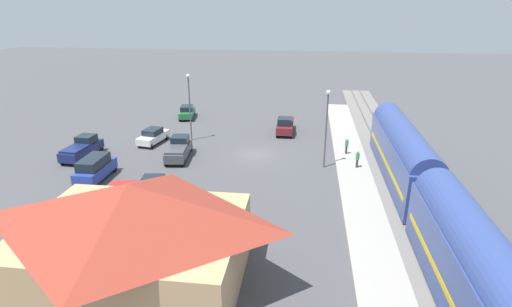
{
  "coord_description": "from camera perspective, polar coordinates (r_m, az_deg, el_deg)",
  "views": [
    {
      "loc": [
        -5.24,
        40.49,
        15.39
      ],
      "look_at": [
        -0.36,
        2.33,
        1.0
      ],
      "focal_mm": 28.45,
      "sensor_mm": 36.0,
      "label": 1
    }
  ],
  "objects": [
    {
      "name": "light_pole_near_platform",
      "position": [
        39.34,
        9.9,
        4.69
      ],
      "size": [
        0.44,
        0.44,
        7.73
      ],
      "color": "#515156",
      "rests_on": "ground"
    },
    {
      "name": "sedan_white",
      "position": [
        48.38,
        -14.28,
        2.4
      ],
      "size": [
        2.59,
        4.75,
        1.74
      ],
      "color": "white",
      "rests_on": "ground"
    },
    {
      "name": "pickup_charcoal",
      "position": [
        43.06,
        -10.81,
        0.65
      ],
      "size": [
        2.52,
        5.58,
        2.14
      ],
      "color": "#47494F",
      "rests_on": "ground"
    },
    {
      "name": "suv_blue",
      "position": [
        39.94,
        -21.72,
        -1.91
      ],
      "size": [
        2.0,
        4.92,
        2.22
      ],
      "color": "#283D9E",
      "rests_on": "ground"
    },
    {
      "name": "pedestrian_waiting_far",
      "position": [
        40.34,
        14.08,
        -0.6
      ],
      "size": [
        0.36,
        0.36,
        1.71
      ],
      "color": "#333338",
      "rests_on": "platform"
    },
    {
      "name": "light_pole_lot_center",
      "position": [
        47.6,
        -9.35,
        7.52
      ],
      "size": [
        0.44,
        0.44,
        7.82
      ],
      "color": "#515156",
      "rests_on": "ground"
    },
    {
      "name": "pickup_navy",
      "position": [
        46.25,
        -23.25,
        0.7
      ],
      "size": [
        2.28,
        5.51,
        2.14
      ],
      "color": "navy",
      "rests_on": "ground"
    },
    {
      "name": "station_building",
      "position": [
        23.95,
        -16.86,
        -10.82
      ],
      "size": [
        12.66,
        9.76,
        6.35
      ],
      "color": "tan",
      "rests_on": "ground"
    },
    {
      "name": "passenger_train",
      "position": [
        22.99,
        29.37,
        -15.53
      ],
      "size": [
        2.93,
        55.09,
        4.98
      ],
      "color": "#33478C",
      "rests_on": "railway_track"
    },
    {
      "name": "ground_plane",
      "position": [
        43.63,
        -0.09,
        -0.14
      ],
      "size": [
        200.0,
        200.0,
        0.0
      ],
      "primitive_type": "plane",
      "color": "#4C4C4F"
    },
    {
      "name": "sedan_green",
      "position": [
        58.28,
        -9.68,
        5.8
      ],
      "size": [
        2.59,
        4.75,
        1.74
      ],
      "color": "#236638",
      "rests_on": "ground"
    },
    {
      "name": "pickup_red",
      "position": [
        34.43,
        -15.68,
        -4.97
      ],
      "size": [
        5.61,
        3.02,
        2.14
      ],
      "color": "red",
      "rests_on": "ground"
    },
    {
      "name": "pickup_maroon",
      "position": [
        50.85,
        4.1,
        4.05
      ],
      "size": [
        2.03,
        5.43,
        2.14
      ],
      "color": "maroon",
      "rests_on": "ground"
    },
    {
      "name": "pedestrian_on_platform",
      "position": [
        43.76,
        12.62,
        1.19
      ],
      "size": [
        0.36,
        0.36,
        1.71
      ],
      "color": "#333338",
      "rests_on": "platform"
    },
    {
      "name": "platform",
      "position": [
        43.52,
        13.09,
        -0.54
      ],
      "size": [
        3.2,
        46.0,
        0.3
      ],
      "color": "#A8A399",
      "rests_on": "ground"
    },
    {
      "name": "railway_track",
      "position": [
        44.16,
        18.24,
        -0.83
      ],
      "size": [
        4.8,
        70.0,
        0.3
      ],
      "color": "slate",
      "rests_on": "ground"
    }
  ]
}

